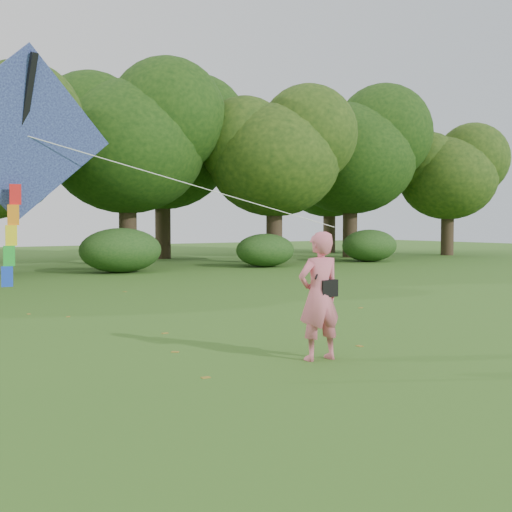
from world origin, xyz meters
TOP-DOWN VIEW (x-y plane):
  - ground at (0.00, 0.00)m, footprint 100.00×100.00m
  - man_kite_flyer at (-0.93, -0.03)m, footprint 0.76×0.54m
  - crossbody_bag at (-0.81, -0.06)m, footprint 0.43×0.20m
  - flying_kite at (-5.04, 0.84)m, footprint 5.50×1.34m
  - tree_line at (1.67, 22.88)m, footprint 54.70×15.30m
  - shrub_band at (-0.72, 17.60)m, footprint 39.15×3.22m
  - fallen_leaves at (-0.26, 3.03)m, footprint 7.21×12.87m

SIDE VIEW (x-z plane):
  - ground at x=0.00m, z-range 0.00..0.00m
  - fallen_leaves at x=-0.26m, z-range 0.00..0.01m
  - shrub_band at x=-0.72m, z-range -0.08..1.79m
  - man_kite_flyer at x=-0.93m, z-range 0.00..1.97m
  - crossbody_bag at x=-0.81m, z-range 0.74..1.49m
  - flying_kite at x=-5.04m, z-range 1.65..4.68m
  - tree_line at x=1.67m, z-range 0.86..10.35m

